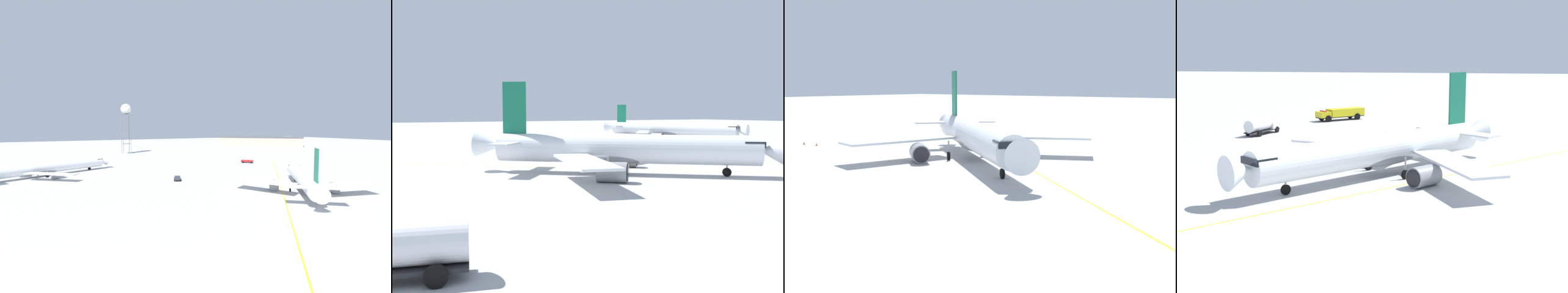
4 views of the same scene
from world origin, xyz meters
TOP-DOWN VIEW (x-y plane):
  - ground_plane at (0.00, 0.00)m, footprint 600.00×600.00m
  - airliner_main at (2.95, -0.66)m, footprint 33.00×28.59m
  - airliner_secondary at (57.98, 57.40)m, footprint 32.87×42.73m
  - baggage_truck_truck at (30.67, 22.01)m, footprint 4.44×3.22m
  - ops_pickup_truck at (53.79, -22.57)m, footprint 5.14×5.08m
  - radar_tower at (123.89, 14.82)m, footprint 6.22×6.22m
  - terminal_shed at (139.12, -101.88)m, footprint 58.79×61.06m
  - taxiway_centreline at (7.13, 2.51)m, footprint 130.02×113.07m

SIDE VIEW (x-z plane):
  - ground_plane at x=0.00m, z-range 0.00..0.00m
  - taxiway_centreline at x=7.13m, z-range 0.00..0.01m
  - baggage_truck_truck at x=30.67m, z-range 0.10..1.32m
  - ops_pickup_truck at x=53.79m, z-range 0.10..1.51m
  - airliner_secondary at x=57.98m, z-range -2.62..7.90m
  - airliner_main at x=2.95m, z-range -2.94..9.07m
  - terminal_shed at x=139.12m, z-range 0.03..7.99m
  - radar_tower at x=123.89m, z-range 10.91..41.00m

